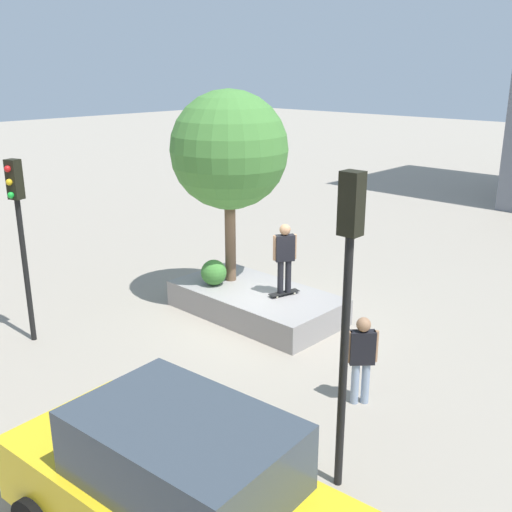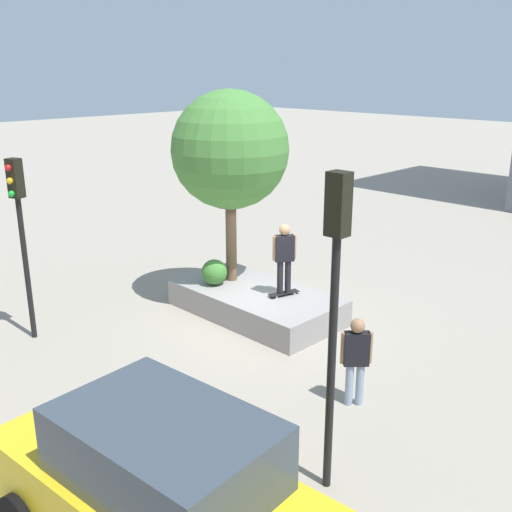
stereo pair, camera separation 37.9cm
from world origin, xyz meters
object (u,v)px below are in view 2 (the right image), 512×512
object	(u,v)px
plaza_tree	(230,151)
traffic_light_corner	(20,218)
passerby_with_bag	(356,356)
skateboard	(284,293)
traffic_light_median	(335,284)
skateboarder	(284,254)
taxi_cab	(158,489)
planter_ledge	(256,302)

from	to	relation	value
plaza_tree	traffic_light_corner	size ratio (longest dim) A/B	1.17
plaza_tree	passerby_with_bag	bearing A→B (deg)	160.97
skateboard	traffic_light_median	world-z (taller)	traffic_light_median
traffic_light_median	passerby_with_bag	size ratio (longest dim) A/B	2.75
skateboarder	traffic_light_corner	distance (m)	6.04
traffic_light_corner	passerby_with_bag	size ratio (longest dim) A/B	2.41
skateboard	taxi_cab	bearing A→B (deg)	120.97
skateboard	taxi_cab	world-z (taller)	taxi_cab
traffic_light_median	passerby_with_bag	distance (m)	3.25
planter_ledge	traffic_light_corner	world-z (taller)	traffic_light_corner
skateboarder	passerby_with_bag	distance (m)	4.10
skateboarder	traffic_light_median	bearing A→B (deg)	138.49
planter_ledge	passerby_with_bag	world-z (taller)	passerby_with_bag
skateboard	planter_ledge	bearing A→B (deg)	16.83
taxi_cab	traffic_light_corner	distance (m)	7.92
skateboarder	passerby_with_bag	world-z (taller)	skateboarder
planter_ledge	traffic_light_median	distance (m)	7.18
skateboard	taxi_cab	xyz separation A→B (m)	(-4.03, 6.71, 0.39)
taxi_cab	traffic_light_median	bearing A→B (deg)	-102.18
planter_ledge	traffic_light_corner	distance (m)	5.91
traffic_light_median	passerby_with_bag	xyz separation A→B (m)	(1.06, -2.13, -2.23)
taxi_cab	passerby_with_bag	distance (m)	4.79
planter_ledge	traffic_light_median	bearing A→B (deg)	144.22
taxi_cab	skateboarder	bearing A→B (deg)	-59.03
skateboard	passerby_with_bag	bearing A→B (deg)	151.28
planter_ledge	skateboarder	world-z (taller)	skateboarder
taxi_cab	traffic_light_median	distance (m)	3.43
passerby_with_bag	traffic_light_median	bearing A→B (deg)	116.39
traffic_light_corner	traffic_light_median	size ratio (longest dim) A/B	0.88
skateboard	passerby_with_bag	world-z (taller)	passerby_with_bag
planter_ledge	plaza_tree	bearing A→B (deg)	-6.14
skateboarder	traffic_light_median	world-z (taller)	traffic_light_median
skateboard	skateboarder	bearing A→B (deg)	45.00
passerby_with_bag	skateboard	bearing A→B (deg)	-28.72
plaza_tree	skateboard	bearing A→B (deg)	-176.27
plaza_tree	taxi_cab	distance (m)	9.24
plaza_tree	taxi_cab	bearing A→B (deg)	131.22
skateboard	passerby_with_bag	xyz separation A→B (m)	(-3.54, 1.94, 0.28)
plaza_tree	taxi_cab	xyz separation A→B (m)	(-5.78, 6.59, -2.93)
taxi_cab	passerby_with_bag	bearing A→B (deg)	-84.19
plaza_tree	traffic_light_median	xyz separation A→B (m)	(-6.35, 3.95, -0.82)
traffic_light_corner	traffic_light_median	xyz separation A→B (m)	(-8.06, -0.75, 0.37)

